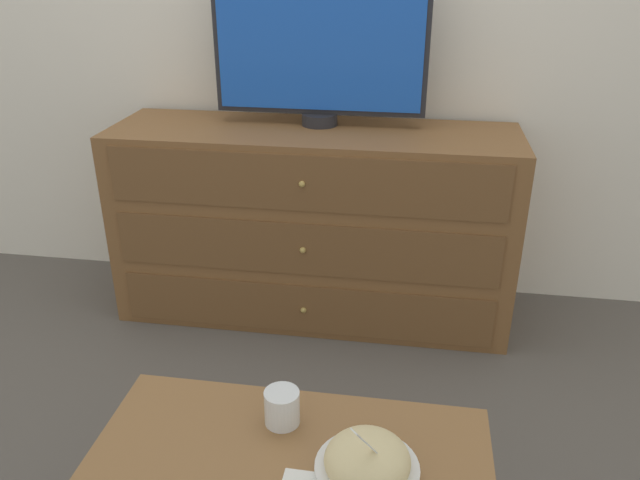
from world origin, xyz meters
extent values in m
plane|color=#56514C|center=(0.00, 0.00, 0.00)|extent=(12.00, 12.00, 0.00)
cube|color=brown|center=(0.11, -0.27, 0.41)|extent=(1.63, 0.49, 0.81)
cube|color=brown|center=(0.11, -0.52, 0.14)|extent=(1.50, 0.01, 0.22)
sphere|color=tan|center=(0.11, -0.53, 0.14)|extent=(0.02, 0.02, 0.02)
cube|color=brown|center=(0.11, -0.52, 0.41)|extent=(1.50, 0.01, 0.22)
sphere|color=tan|center=(0.11, -0.53, 0.41)|extent=(0.02, 0.02, 0.02)
cube|color=brown|center=(0.11, -0.52, 0.68)|extent=(1.50, 0.01, 0.22)
sphere|color=tan|center=(0.11, -0.53, 0.68)|extent=(0.02, 0.02, 0.02)
cylinder|color=#232328|center=(0.13, -0.20, 0.83)|extent=(0.14, 0.14, 0.05)
cube|color=#232328|center=(0.13, -0.19, 1.15)|extent=(0.84, 0.04, 0.58)
cube|color=blue|center=(0.13, -0.21, 1.15)|extent=(0.80, 0.01, 0.54)
cube|color=olive|center=(0.28, -1.58, 0.39)|extent=(0.93, 0.47, 0.02)
cylinder|color=brown|center=(-0.15, -1.38, 0.19)|extent=(0.04, 0.04, 0.38)
cylinder|color=brown|center=(0.70, -1.38, 0.19)|extent=(0.04, 0.04, 0.38)
cylinder|color=silver|center=(0.46, -1.62, 0.42)|extent=(0.23, 0.23, 0.04)
ellipsoid|color=beige|center=(0.46, -1.62, 0.45)|extent=(0.19, 0.19, 0.11)
cube|color=white|center=(0.48, -1.64, 0.50)|extent=(0.08, 0.08, 0.14)
cube|color=white|center=(0.44, -1.68, 0.57)|extent=(0.03, 0.03, 0.03)
cylinder|color=beige|center=(0.24, -1.47, 0.43)|extent=(0.08, 0.08, 0.06)
cylinder|color=white|center=(0.24, -1.47, 0.44)|extent=(0.09, 0.09, 0.09)
camera|label=1|loc=(0.52, -2.65, 1.46)|focal=35.00mm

